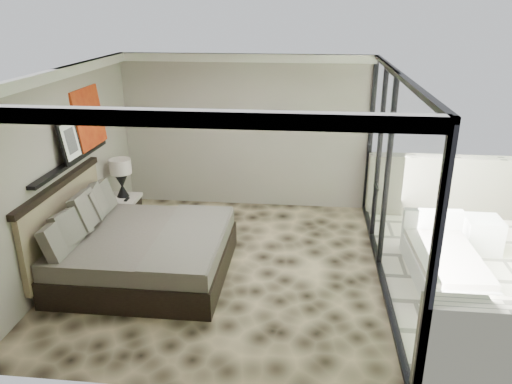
# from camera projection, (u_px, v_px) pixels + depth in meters

# --- Properties ---
(floor) EXTENTS (5.00, 5.00, 0.00)m
(floor) POSITION_uv_depth(u_px,v_px,m) (224.00, 267.00, 7.29)
(floor) COLOR black
(floor) RESTS_ON ground
(ceiling) EXTENTS (4.50, 5.00, 0.02)m
(ceiling) POSITION_uv_depth(u_px,v_px,m) (219.00, 72.00, 6.30)
(ceiling) COLOR silver
(ceiling) RESTS_ON back_wall
(back_wall) EXTENTS (4.50, 0.02, 2.80)m
(back_wall) POSITION_uv_depth(u_px,v_px,m) (245.00, 132.00, 9.11)
(back_wall) COLOR gray
(back_wall) RESTS_ON floor
(left_wall) EXTENTS (0.02, 5.00, 2.80)m
(left_wall) POSITION_uv_depth(u_px,v_px,m) (65.00, 171.00, 7.02)
(left_wall) COLOR gray
(left_wall) RESTS_ON floor
(glass_wall) EXTENTS (0.08, 5.00, 2.80)m
(glass_wall) POSITION_uv_depth(u_px,v_px,m) (390.00, 182.00, 6.57)
(glass_wall) COLOR white
(glass_wall) RESTS_ON floor
(terrace_slab) EXTENTS (3.00, 5.00, 0.12)m
(terrace_slab) POSITION_uv_depth(u_px,v_px,m) (490.00, 285.00, 6.93)
(terrace_slab) COLOR beige
(terrace_slab) RESTS_ON ground
(picture_ledge) EXTENTS (0.12, 2.20, 0.05)m
(picture_ledge) POSITION_uv_depth(u_px,v_px,m) (72.00, 162.00, 7.07)
(picture_ledge) COLOR black
(picture_ledge) RESTS_ON left_wall
(bed) EXTENTS (2.31, 2.23, 1.28)m
(bed) POSITION_uv_depth(u_px,v_px,m) (138.00, 249.00, 7.00)
(bed) COLOR black
(bed) RESTS_ON floor
(nightstand) EXTENTS (0.71, 0.71, 0.55)m
(nightstand) POSITION_uv_depth(u_px,v_px,m) (123.00, 211.00, 8.56)
(nightstand) COLOR black
(nightstand) RESTS_ON floor
(table_lamp) EXTENTS (0.36, 0.36, 0.66)m
(table_lamp) POSITION_uv_depth(u_px,v_px,m) (121.00, 173.00, 8.37)
(table_lamp) COLOR black
(table_lamp) RESTS_ON nightstand
(abstract_canvas) EXTENTS (0.13, 0.90, 0.90)m
(abstract_canvas) POSITION_uv_depth(u_px,v_px,m) (89.00, 118.00, 7.60)
(abstract_canvas) COLOR #A7260E
(abstract_canvas) RESTS_ON picture_ledge
(framed_print) EXTENTS (0.11, 0.50, 0.60)m
(framed_print) POSITION_uv_depth(u_px,v_px,m) (69.00, 141.00, 6.90)
(framed_print) COLOR black
(framed_print) RESTS_ON picture_ledge
(ottoman) EXTENTS (0.53, 0.53, 0.53)m
(ottoman) POSITION_uv_depth(u_px,v_px,m) (482.00, 234.00, 7.70)
(ottoman) COLOR white
(ottoman) RESTS_ON terrace_slab
(lounger) EXTENTS (0.94, 1.80, 0.69)m
(lounger) POSITION_uv_depth(u_px,v_px,m) (444.00, 262.00, 6.97)
(lounger) COLOR white
(lounger) RESTS_ON terrace_slab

